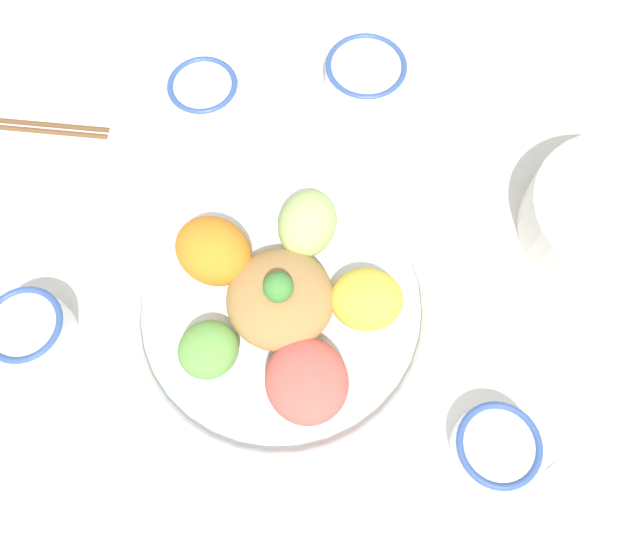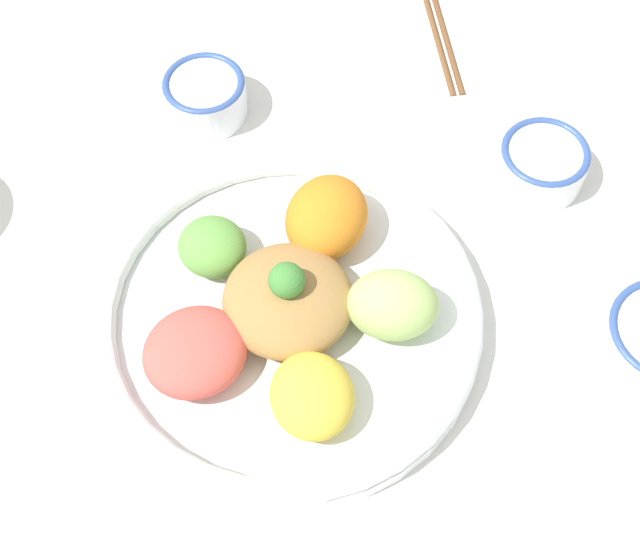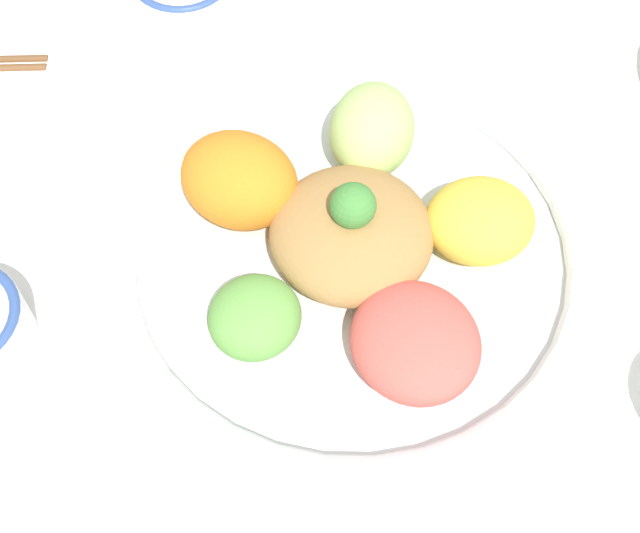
# 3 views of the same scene
# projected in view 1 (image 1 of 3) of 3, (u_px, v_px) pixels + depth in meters

# --- Properties ---
(ground_plane) EXTENTS (2.40, 2.40, 0.00)m
(ground_plane) POSITION_uv_depth(u_px,v_px,m) (291.00, 305.00, 0.69)
(ground_plane) COLOR white
(salad_platter) EXTENTS (0.34, 0.34, 0.09)m
(salad_platter) POSITION_uv_depth(u_px,v_px,m) (282.00, 304.00, 0.67)
(salad_platter) COLOR white
(salad_platter) RESTS_ON ground_plane
(sauce_bowl_red) EXTENTS (0.08, 0.08, 0.05)m
(sauce_bowl_red) POSITION_uv_depth(u_px,v_px,m) (30.00, 329.00, 0.66)
(sauce_bowl_red) COLOR white
(sauce_bowl_red) RESTS_ON ground_plane
(rice_bowl_blue) EXTENTS (0.09, 0.09, 0.03)m
(rice_bowl_blue) POSITION_uv_depth(u_px,v_px,m) (496.00, 446.00, 0.62)
(rice_bowl_blue) COLOR white
(rice_bowl_blue) RESTS_ON ground_plane
(sauce_bowl_dark) EXTENTS (0.10, 0.10, 0.04)m
(sauce_bowl_dark) POSITION_uv_depth(u_px,v_px,m) (366.00, 72.00, 0.79)
(sauce_bowl_dark) COLOR white
(sauce_bowl_dark) RESTS_ON ground_plane
(sauce_bowl_far) EXTENTS (0.09, 0.09, 0.04)m
(sauce_bowl_far) POSITION_uv_depth(u_px,v_px,m) (205.00, 94.00, 0.77)
(sauce_bowl_far) COLOR white
(sauce_bowl_far) RESTS_ON ground_plane
(side_serving_bowl) EXTENTS (0.19, 0.19, 0.06)m
(side_serving_bowl) POSITION_uv_depth(u_px,v_px,m) (612.00, 218.00, 0.70)
(side_serving_bowl) COLOR silver
(side_serving_bowl) RESTS_ON ground_plane
(chopsticks_pair_near) EXTENTS (0.16, 0.17, 0.01)m
(chopsticks_pair_near) POSITION_uv_depth(u_px,v_px,m) (22.00, 125.00, 0.78)
(chopsticks_pair_near) COLOR brown
(chopsticks_pair_near) RESTS_ON ground_plane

